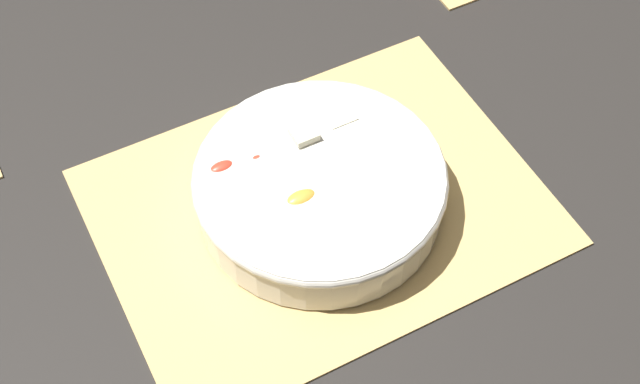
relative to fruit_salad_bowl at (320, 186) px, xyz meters
The scene contains 3 objects.
ground_plane 0.04m from the fruit_salad_bowl, 33.09° to the left, with size 6.00×6.00×0.00m, color black.
bamboo_mat_center 0.03m from the fruit_salad_bowl, 33.09° to the left, with size 0.46×0.35×0.01m.
fruit_salad_bowl is the anchor object (origin of this frame).
Camera 1 is at (0.26, 0.49, 0.77)m, focal length 50.00 mm.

